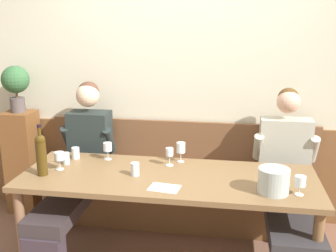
{
  "coord_description": "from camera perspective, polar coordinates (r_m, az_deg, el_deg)",
  "views": [
    {
      "loc": [
        0.45,
        -2.62,
        1.87
      ],
      "look_at": [
        -0.05,
        0.45,
        1.04
      ],
      "focal_mm": 43.36,
      "sensor_mm": 36.0,
      "label": 1
    }
  ],
  "objects": [
    {
      "name": "person_center_left_seat",
      "position": [
        3.59,
        -12.41,
        -5.19
      ],
      "size": [
        0.47,
        1.23,
        1.32
      ],
      "color": "#372C36",
      "rests_on": "ground"
    },
    {
      "name": "wood_wainscot_panel",
      "position": [
        3.95,
        2.0,
        -6.1
      ],
      "size": [
        6.8,
        0.03,
        0.9
      ],
      "primitive_type": "cube",
      "color": "brown",
      "rests_on": "ground"
    },
    {
      "name": "wine_glass_center_front",
      "position": [
        3.39,
        -8.49,
        -3.04
      ],
      "size": [
        0.07,
        0.07,
        0.14
      ],
      "color": "silver",
      "rests_on": "dining_table"
    },
    {
      "name": "room_wall_back",
      "position": [
        3.77,
        2.24,
        7.78
      ],
      "size": [
        6.8,
        0.08,
        2.8
      ],
      "primitive_type": "cube",
      "color": "beige",
      "rests_on": "ground"
    },
    {
      "name": "person_center_right_seat",
      "position": [
        3.36,
        16.55,
        -7.57
      ],
      "size": [
        0.53,
        1.22,
        1.31
      ],
      "color": "#293034",
      "rests_on": "ground"
    },
    {
      "name": "corner_pedestal",
      "position": [
        4.24,
        -19.66,
        -4.75
      ],
      "size": [
        0.28,
        0.28,
        1.01
      ],
      "primitive_type": "cube",
      "color": "brown",
      "rests_on": "ground"
    },
    {
      "name": "dining_table",
      "position": [
        3.08,
        -0.01,
        -8.34
      ],
      "size": [
        2.2,
        0.8,
        0.73
      ],
      "color": "brown",
      "rests_on": "ground"
    },
    {
      "name": "potted_plant",
      "position": [
        4.06,
        -20.63,
        5.69
      ],
      "size": [
        0.26,
        0.26,
        0.44
      ],
      "color": "#534846",
      "rests_on": "corner_pedestal"
    },
    {
      "name": "wine_glass_center_rear",
      "position": [
        2.83,
        18.08,
        -7.51
      ],
      "size": [
        0.07,
        0.07,
        0.13
      ],
      "color": "silver",
      "rests_on": "dining_table"
    },
    {
      "name": "water_tumbler_right",
      "position": [
        3.47,
        -12.87,
        -3.72
      ],
      "size": [
        0.07,
        0.07,
        0.09
      ],
      "primitive_type": "cylinder",
      "color": "silver",
      "rests_on": "dining_table"
    },
    {
      "name": "wine_glass_mid_right",
      "position": [
        3.21,
        0.22,
        -3.79
      ],
      "size": [
        0.06,
        0.06,
        0.14
      ],
      "color": "silver",
      "rests_on": "dining_table"
    },
    {
      "name": "water_tumbler_left",
      "position": [
        3.04,
        -4.66,
        -6.07
      ],
      "size": [
        0.06,
        0.06,
        0.1
      ],
      "primitive_type": "cylinder",
      "color": "silver",
      "rests_on": "dining_table"
    },
    {
      "name": "tasting_sheet_left_guest",
      "position": [
        2.83,
        -0.52,
        -8.69
      ],
      "size": [
        0.23,
        0.18,
        0.0
      ],
      "primitive_type": "cube",
      "rotation": [
        0.0,
        0.0,
        -0.13
      ],
      "color": "white",
      "rests_on": "dining_table"
    },
    {
      "name": "wine_glass_right_end",
      "position": [
        3.29,
        1.82,
        -3.18
      ],
      "size": [
        0.07,
        0.07,
        0.16
      ],
      "color": "silver",
      "rests_on": "dining_table"
    },
    {
      "name": "wall_bench",
      "position": [
        3.82,
        1.58,
        -9.6
      ],
      "size": [
        2.5,
        0.42,
        0.94
      ],
      "color": "brown",
      "rests_on": "ground"
    },
    {
      "name": "wine_glass_by_bottle",
      "position": [
        3.24,
        -15.04,
        -4.22
      ],
      "size": [
        0.08,
        0.08,
        0.14
      ],
      "color": "silver",
      "rests_on": "dining_table"
    },
    {
      "name": "water_tumbler_center",
      "position": [
        3.36,
        -14.14,
        -4.43
      ],
      "size": [
        0.06,
        0.06,
        0.1
      ],
      "primitive_type": "cylinder",
      "color": "silver",
      "rests_on": "dining_table"
    },
    {
      "name": "ice_bucket",
      "position": [
        2.82,
        14.62,
        -7.45
      ],
      "size": [
        0.21,
        0.21,
        0.17
      ],
      "primitive_type": "cylinder",
      "color": "#B0BCB8",
      "rests_on": "dining_table"
    },
    {
      "name": "wine_bottle_clear_water",
      "position": [
        3.14,
        -17.4,
        -3.7
      ],
      "size": [
        0.08,
        0.08,
        0.39
      ],
      "color": "#432F0E",
      "rests_on": "dining_table"
    }
  ]
}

